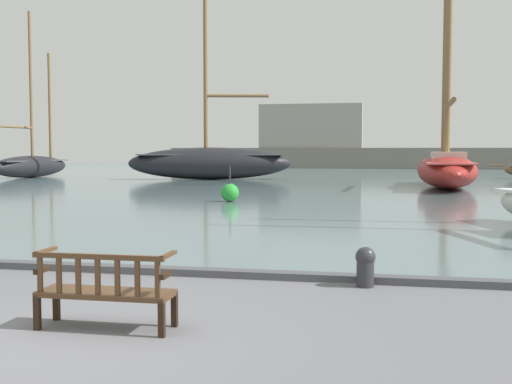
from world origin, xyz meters
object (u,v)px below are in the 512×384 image
object	(u,v)px
sailboat_outer_starboard	(31,164)
channel_buoy	(230,192)
mooring_bollard	(365,265)
sailboat_nearest_port	(447,166)
park_bench	(105,290)
sailboat_mid_port	(210,161)

from	to	relation	value
sailboat_outer_starboard	channel_buoy	bearing A→B (deg)	-42.88
sailboat_outer_starboard	mooring_bollard	xyz separation A→B (m)	(25.08, -32.25, -0.69)
channel_buoy	sailboat_nearest_port	bearing A→B (deg)	51.66
sailboat_nearest_port	channel_buoy	size ratio (longest dim) A/B	10.91
park_bench	channel_buoy	world-z (taller)	channel_buoy
sailboat_nearest_port	mooring_bollard	distance (m)	25.97
park_bench	mooring_bollard	bearing A→B (deg)	45.77
sailboat_outer_starboard	channel_buoy	distance (m)	26.43
sailboat_nearest_port	sailboat_outer_starboard	world-z (taller)	sailboat_nearest_port
park_bench	sailboat_mid_port	world-z (taller)	sailboat_mid_port
park_bench	sailboat_mid_port	xyz separation A→B (m)	(-8.63, 34.90, 0.85)
sailboat_nearest_port	sailboat_outer_starboard	bearing A→B (deg)	167.12
park_bench	sailboat_outer_starboard	world-z (taller)	sailboat_outer_starboard
park_bench	mooring_bollard	world-z (taller)	park_bench
sailboat_mid_port	mooring_bollard	bearing A→B (deg)	-70.12
sailboat_nearest_port	channel_buoy	world-z (taller)	sailboat_nearest_port
sailboat_mid_port	sailboat_nearest_port	size ratio (longest dim) A/B	1.07
park_bench	sailboat_outer_starboard	xyz separation A→B (m)	(-22.18, 35.23, 0.56)
sailboat_outer_starboard	sailboat_mid_port	bearing A→B (deg)	-1.42
mooring_bollard	channel_buoy	bearing A→B (deg)	111.86
park_bench	mooring_bollard	xyz separation A→B (m)	(2.91, 2.99, -0.13)
park_bench	sailboat_mid_port	bearing A→B (deg)	103.89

